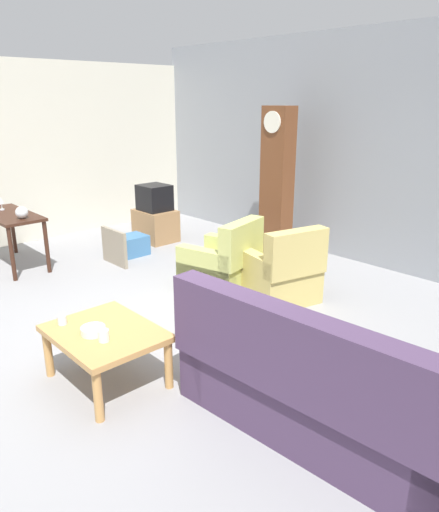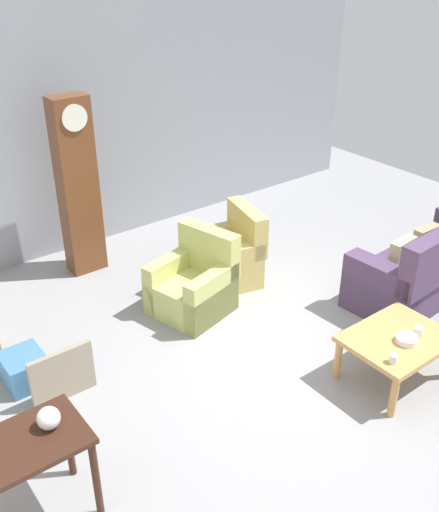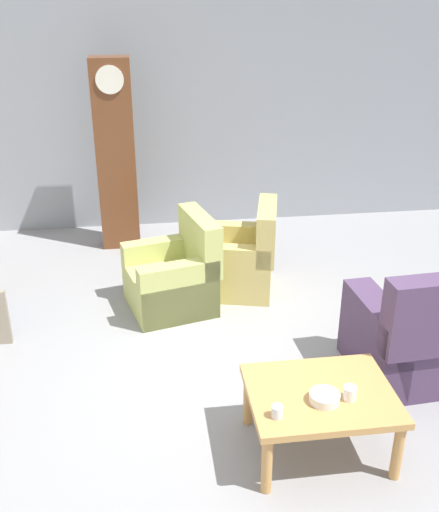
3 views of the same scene
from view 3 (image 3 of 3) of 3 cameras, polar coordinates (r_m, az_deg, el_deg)
The scene contains 9 objects.
ground_plane at distance 4.90m, azimuth 1.48°, elevation -11.88°, with size 10.40×10.40×0.00m, color gray.
garage_door_wall at distance 7.61m, azimuth -2.80°, elevation 14.81°, with size 8.40×0.16×3.20m, color gray.
armchair_olive_near at distance 5.79m, azimuth -4.35°, elevation -2.13°, with size 0.95×0.93×0.92m.
armchair_olive_far at distance 6.12m, azimuth 1.91°, elevation -0.51°, with size 0.95×0.92×0.92m.
coffee_table_wood at distance 4.10m, azimuth 9.66°, elevation -13.48°, with size 0.96×0.76×0.48m.
grandfather_clock at distance 7.01m, azimuth -9.90°, elevation 9.42°, with size 0.44×0.30×2.19m.
cup_white_porcelain at distance 4.01m, azimuth 12.37°, elevation -12.72°, with size 0.09×0.09×0.10m, color white.
cup_blue_rimmed at distance 3.80m, azimuth 5.54°, elevation -14.62°, with size 0.07×0.07×0.08m, color silver.
bowl_white_stacked at distance 3.97m, azimuth 10.03°, elevation -13.22°, with size 0.20×0.20×0.06m, color white.
Camera 3 is at (-0.65, -3.87, 2.93)m, focal length 41.74 mm.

